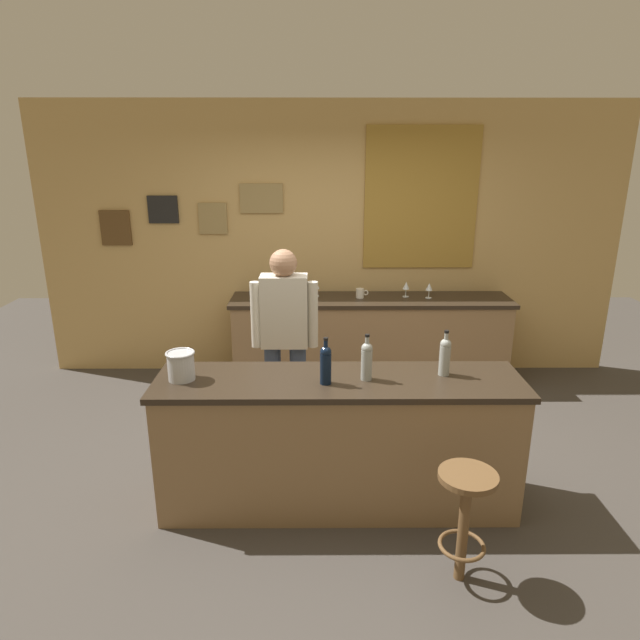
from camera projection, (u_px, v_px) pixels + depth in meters
name	position (u px, v px, depth m)	size (l,w,h in m)	color
ground_plane	(336.00, 469.00, 4.19)	(10.00, 10.00, 0.00)	#423D38
back_wall	(332.00, 241.00, 5.69)	(6.00, 0.09, 2.80)	tan
bar_counter	(338.00, 442.00, 3.66)	(2.38, 0.60, 0.92)	olive
side_counter	(370.00, 340.00, 5.63)	(2.80, 0.56, 0.90)	olive
bartender	(285.00, 336.00, 4.28)	(0.52, 0.21, 1.62)	#384766
bar_stool	(465.00, 509.00, 2.99)	(0.32, 0.32, 0.68)	brown
wine_bottle_a	(326.00, 363.00, 3.42)	(0.07, 0.07, 0.31)	black
wine_bottle_b	(367.00, 360.00, 3.48)	(0.07, 0.07, 0.31)	#999E99
wine_bottle_c	(445.00, 355.00, 3.55)	(0.07, 0.07, 0.31)	#999E99
ice_bucket	(181.00, 365.00, 3.49)	(0.19, 0.19, 0.19)	#B7BABF
wine_glass_a	(316.00, 286.00, 5.53)	(0.07, 0.07, 0.16)	silver
wine_glass_b	(406.00, 286.00, 5.52)	(0.07, 0.07, 0.16)	silver
wine_glass_c	(429.00, 287.00, 5.47)	(0.07, 0.07, 0.16)	silver
coffee_mug	(360.00, 293.00, 5.50)	(0.12, 0.08, 0.09)	silver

